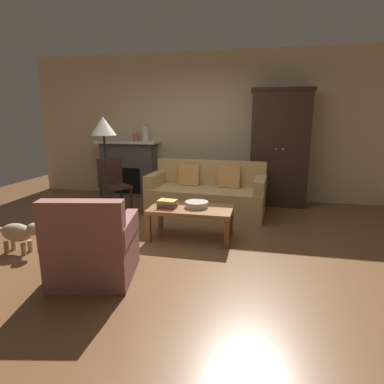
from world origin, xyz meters
The scene contains 14 objects.
ground_plane centered at (0.00, 0.00, 0.00)m, with size 9.60×9.60×0.00m, color brown.
back_wall centered at (0.00, 2.55, 1.40)m, with size 7.20×0.10×2.80m, color beige.
fireplace centered at (-1.55, 2.30, 0.57)m, with size 1.26×0.48×1.12m.
armoire centered at (1.40, 2.22, 1.04)m, with size 1.06×0.57×2.08m.
couch centered at (0.23, 1.37, 0.32)m, with size 1.96×0.96×0.86m.
coffee_table centered at (0.22, 0.18, 0.37)m, with size 1.10×0.60×0.42m.
fruit_bowl centered at (0.29, 0.21, 0.46)m, with size 0.31×0.31×0.08m, color beige.
book_stack centered at (-0.09, 0.11, 0.47)m, with size 0.26×0.20×0.10m.
mantel_vase_terracotta centered at (-1.37, 2.28, 1.20)m, with size 0.11×0.11×0.17m, color #A86042.
mantel_vase_cream centered at (-1.17, 2.28, 1.26)m, with size 0.13×0.13×0.29m, color beige.
armchair_near_left centered at (-0.49, -1.15, 0.32)m, with size 0.90×0.91×0.88m.
side_chair_wooden centered at (-1.39, 1.20, 0.51)m, with size 0.62×0.62×0.90m.
floor_lamp centered at (-1.13, 0.47, 1.38)m, with size 0.36×0.36×1.60m.
dog centered at (-1.68, -0.74, 0.25)m, with size 0.57×0.21×0.39m.
Camera 1 is at (1.11, -3.89, 1.60)m, focal length 30.49 mm.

